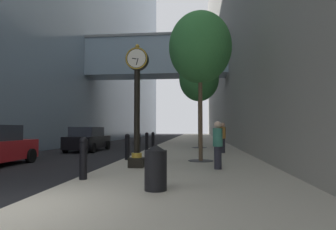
{
  "coord_description": "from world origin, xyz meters",
  "views": [
    {
      "loc": [
        3.49,
        -4.82,
        1.56
      ],
      "look_at": [
        0.95,
        19.96,
        2.74
      ],
      "focal_mm": 30.67,
      "sensor_mm": 36.0,
      "label": 1
    }
  ],
  "objects_px": {
    "bollard_third": "(127,146)",
    "car_black_near": "(88,139)",
    "pedestrian_walking": "(218,144)",
    "bollard_sixth": "(153,140)",
    "street_tree_near": "(200,48)",
    "street_clock": "(137,99)",
    "bollard_nearest": "(83,157)",
    "trash_bin": "(156,167)",
    "bollard_fourth": "(139,143)",
    "street_tree_mid_near": "(199,79)",
    "pedestrian_by_clock": "(223,137)",
    "bollard_fifth": "(147,141)"
  },
  "relations": [
    {
      "from": "street_tree_near",
      "to": "street_clock",
      "type": "bearing_deg",
      "value": -135.89
    },
    {
      "from": "street_clock",
      "to": "bollard_nearest",
      "type": "bearing_deg",
      "value": -109.93
    },
    {
      "from": "street_clock",
      "to": "pedestrian_walking",
      "type": "relative_size",
      "value": 2.73
    },
    {
      "from": "bollard_fifth",
      "to": "pedestrian_walking",
      "type": "bearing_deg",
      "value": -63.15
    },
    {
      "from": "bollard_third",
      "to": "street_tree_mid_near",
      "type": "relative_size",
      "value": 0.17
    },
    {
      "from": "bollard_third",
      "to": "bollard_sixth",
      "type": "relative_size",
      "value": 1.0
    },
    {
      "from": "street_tree_near",
      "to": "pedestrian_walking",
      "type": "relative_size",
      "value": 3.97
    },
    {
      "from": "pedestrian_walking",
      "to": "car_black_near",
      "type": "height_order",
      "value": "pedestrian_walking"
    },
    {
      "from": "street_clock",
      "to": "street_tree_near",
      "type": "distance_m",
      "value": 4.16
    },
    {
      "from": "bollard_third",
      "to": "street_clock",
      "type": "bearing_deg",
      "value": -68.5
    },
    {
      "from": "bollard_sixth",
      "to": "bollard_fifth",
      "type": "bearing_deg",
      "value": -90.0
    },
    {
      "from": "bollard_nearest",
      "to": "bollard_fourth",
      "type": "distance_m",
      "value": 7.62
    },
    {
      "from": "bollard_fourth",
      "to": "street_tree_near",
      "type": "xyz_separation_m",
      "value": [
        3.33,
        -2.67,
        4.42
      ]
    },
    {
      "from": "bollard_nearest",
      "to": "bollard_fourth",
      "type": "height_order",
      "value": "same"
    },
    {
      "from": "bollard_third",
      "to": "bollard_sixth",
      "type": "distance_m",
      "value": 7.62
    },
    {
      "from": "trash_bin",
      "to": "car_black_near",
      "type": "height_order",
      "value": "car_black_near"
    },
    {
      "from": "bollard_nearest",
      "to": "trash_bin",
      "type": "bearing_deg",
      "value": -28.15
    },
    {
      "from": "bollard_fifth",
      "to": "trash_bin",
      "type": "xyz_separation_m",
      "value": [
        2.23,
        -11.35,
        -0.08
      ]
    },
    {
      "from": "bollard_fifth",
      "to": "bollard_sixth",
      "type": "bearing_deg",
      "value": 90.0
    },
    {
      "from": "bollard_third",
      "to": "bollard_fifth",
      "type": "height_order",
      "value": "same"
    },
    {
      "from": "bollard_fifth",
      "to": "car_black_near",
      "type": "height_order",
      "value": "car_black_near"
    },
    {
      "from": "bollard_third",
      "to": "pedestrian_by_clock",
      "type": "height_order",
      "value": "pedestrian_by_clock"
    },
    {
      "from": "street_clock",
      "to": "bollard_fifth",
      "type": "relative_size",
      "value": 3.86
    },
    {
      "from": "pedestrian_walking",
      "to": "bollard_sixth",
      "type": "bearing_deg",
      "value": 110.85
    },
    {
      "from": "bollard_nearest",
      "to": "pedestrian_walking",
      "type": "relative_size",
      "value": 0.71
    },
    {
      "from": "bollard_nearest",
      "to": "pedestrian_by_clock",
      "type": "height_order",
      "value": "pedestrian_by_clock"
    },
    {
      "from": "bollard_nearest",
      "to": "bollard_sixth",
      "type": "relative_size",
      "value": 1.0
    },
    {
      "from": "bollard_fourth",
      "to": "street_tree_mid_near",
      "type": "relative_size",
      "value": 0.17
    },
    {
      "from": "bollard_sixth",
      "to": "pedestrian_walking",
      "type": "height_order",
      "value": "pedestrian_walking"
    },
    {
      "from": "street_clock",
      "to": "pedestrian_by_clock",
      "type": "relative_size",
      "value": 2.59
    },
    {
      "from": "bollard_third",
      "to": "bollard_sixth",
      "type": "height_order",
      "value": "same"
    },
    {
      "from": "trash_bin",
      "to": "pedestrian_walking",
      "type": "relative_size",
      "value": 0.62
    },
    {
      "from": "bollard_fifth",
      "to": "trash_bin",
      "type": "bearing_deg",
      "value": -78.89
    },
    {
      "from": "bollard_nearest",
      "to": "bollard_fifth",
      "type": "height_order",
      "value": "same"
    },
    {
      "from": "trash_bin",
      "to": "pedestrian_walking",
      "type": "xyz_separation_m",
      "value": [
        1.68,
        3.63,
        0.35
      ]
    },
    {
      "from": "bollard_fifth",
      "to": "pedestrian_by_clock",
      "type": "bearing_deg",
      "value": -10.66
    },
    {
      "from": "bollard_third",
      "to": "street_tree_mid_near",
      "type": "height_order",
      "value": "street_tree_mid_near"
    },
    {
      "from": "bollard_third",
      "to": "street_tree_near",
      "type": "bearing_deg",
      "value": -2.26
    },
    {
      "from": "bollard_nearest",
      "to": "street_tree_mid_near",
      "type": "height_order",
      "value": "street_tree_mid_near"
    },
    {
      "from": "street_clock",
      "to": "bollard_fifth",
      "type": "bearing_deg",
      "value": 97.27
    },
    {
      "from": "trash_bin",
      "to": "street_clock",
      "type": "bearing_deg",
      "value": 108.31
    },
    {
      "from": "bollard_third",
      "to": "bollard_fifth",
      "type": "relative_size",
      "value": 1.0
    },
    {
      "from": "bollard_fourth",
      "to": "trash_bin",
      "type": "xyz_separation_m",
      "value": [
        2.23,
        -8.81,
        -0.08
      ]
    },
    {
      "from": "bollard_fourth",
      "to": "street_tree_near",
      "type": "bearing_deg",
      "value": -38.7
    },
    {
      "from": "bollard_third",
      "to": "car_black_near",
      "type": "xyz_separation_m",
      "value": [
        -4.42,
        6.47,
        0.05
      ]
    },
    {
      "from": "bollard_fifth",
      "to": "pedestrian_walking",
      "type": "xyz_separation_m",
      "value": [
        3.91,
        -7.72,
        0.27
      ]
    },
    {
      "from": "bollard_sixth",
      "to": "street_tree_near",
      "type": "bearing_deg",
      "value": -66.72
    },
    {
      "from": "car_black_near",
      "to": "bollard_third",
      "type": "bearing_deg",
      "value": -55.67
    },
    {
      "from": "street_tree_mid_near",
      "to": "pedestrian_walking",
      "type": "height_order",
      "value": "street_tree_mid_near"
    },
    {
      "from": "street_clock",
      "to": "pedestrian_walking",
      "type": "distance_m",
      "value": 3.38
    }
  ]
}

